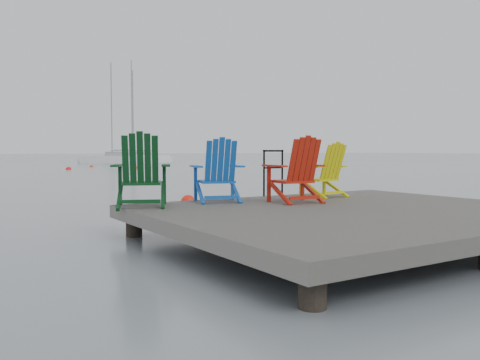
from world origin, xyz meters
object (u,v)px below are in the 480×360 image
sailboat_mid (132,159)px  sailboat_far (137,159)px  chair_red (297,170)px  buoy_b (69,170)px  handrail (273,168)px  buoy_a (188,202)px  chair_blue (218,171)px  buoy_c (92,167)px  buoy_d (137,168)px  sailboat_near (116,160)px  chair_green (141,171)px  chair_yellow (325,170)px

sailboat_mid → sailboat_far: bearing=-80.8°
chair_red → buoy_b: chair_red is taller
handrail → buoy_a: (0.22, 4.18, -1.04)m
chair_blue → chair_red: bearing=-18.3°
sailboat_far → buoy_c: size_ratio=33.60×
buoy_a → chair_red: bearing=-96.8°
sailboat_far → buoy_d: size_ratio=30.22×
buoy_a → buoy_b: 25.39m
buoy_d → buoy_c: bearing=111.1°
chair_red → sailboat_near: (12.15, 45.82, -0.70)m
chair_green → sailboat_far: bearing=93.3°
sailboat_near → buoy_c: bearing=-151.3°
chair_red → chair_yellow: size_ratio=1.08×
sailboat_mid → buoy_a: 48.66m
buoy_d → chair_blue: bearing=-108.2°
sailboat_near → buoy_b: size_ratio=27.20×
buoy_a → buoy_b: bearing=83.3°
chair_red → chair_yellow: (1.11, 0.53, -0.04)m
handrail → buoy_b: bearing=83.8°
sailboat_mid → buoy_c: sailboat_mid is taller
chair_blue → buoy_c: size_ratio=3.40×
chair_blue → buoy_d: 30.97m
sailboat_far → buoy_b: 20.70m
chair_green → chair_blue: chair_green is taller
chair_green → chair_yellow: (3.59, -0.27, -0.06)m
chair_blue → buoy_a: (1.74, 4.66, -1.04)m
buoy_c → sailboat_near: bearing=62.1°
sailboat_near → buoy_c: 11.84m
sailboat_near → buoy_d: 16.03m
handrail → buoy_d: handrail is taller
chair_blue → chair_yellow: size_ratio=1.06×
chair_green → buoy_a: (3.13, 4.66, -1.07)m
buoy_a → sailboat_far: bearing=71.0°
chair_green → buoy_c: chair_green is taller
buoy_b → buoy_d: 5.01m
sailboat_mid → buoy_d: (-7.53, -21.39, -0.35)m
chair_green → buoy_a: chair_green is taller
chair_green → sailboat_far: (17.74, 46.99, -0.72)m
sailboat_near → sailboat_far: (3.11, 1.96, 0.00)m
buoy_b → buoy_c: bearing=57.5°
chair_green → chair_blue: bearing=24.0°
chair_red → buoy_d: 31.41m
sailboat_near → buoy_a: 41.97m
chair_red → buoy_c: chair_red is taller
chair_green → sailboat_near: size_ratio=0.10×
chair_red → buoy_a: 5.59m
chair_blue → sailboat_far: size_ratio=0.10×
chair_blue → chair_yellow: chair_blue is taller
handrail → chair_green: chair_green is taller
sailboat_near → sailboat_mid: size_ratio=0.88×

